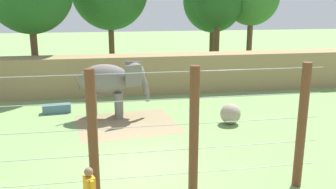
{
  "coord_description": "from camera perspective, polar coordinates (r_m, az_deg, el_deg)",
  "views": [
    {
      "loc": [
        -1.03,
        -11.72,
        5.54
      ],
      "look_at": [
        1.75,
        4.35,
        1.4
      ],
      "focal_mm": 38.93,
      "sensor_mm": 36.0,
      "label": 1
    }
  ],
  "objects": [
    {
      "name": "elephant",
      "position": [
        17.95,
        -9.01,
        2.01
      ],
      "size": [
        3.65,
        1.57,
        2.7
      ],
      "color": "slate",
      "rests_on": "ground"
    },
    {
      "name": "tree_behind_wall",
      "position": [
        28.68,
        7.81,
        14.21
      ],
      "size": [
        3.73,
        3.73,
        7.59
      ],
      "color": "brown",
      "rests_on": "ground"
    },
    {
      "name": "ground_plane",
      "position": [
        13.01,
        -4.4,
        -11.01
      ],
      "size": [
        120.0,
        120.0,
        0.0
      ],
      "primitive_type": "plane",
      "color": "#759956"
    },
    {
      "name": "feed_trough",
      "position": [
        19.65,
        -17.01,
        -2.11
      ],
      "size": [
        1.44,
        0.64,
        0.44
      ],
      "color": "slate",
      "rests_on": "ground"
    },
    {
      "name": "cable_fence",
      "position": [
        10.2,
        -3.54,
        -6.44
      ],
      "size": [
        10.36,
        0.28,
        3.87
      ],
      "color": "brown",
      "rests_on": "ground"
    },
    {
      "name": "tree_left_of_centre",
      "position": [
        31.66,
        7.09,
        14.36
      ],
      "size": [
        5.04,
        5.04,
        8.32
      ],
      "color": "brown",
      "rests_on": "ground"
    },
    {
      "name": "dirt_patch",
      "position": [
        17.2,
        -6.43,
        -4.62
      ],
      "size": [
        5.01,
        4.48,
        0.01
      ],
      "primitive_type": "cube",
      "rotation": [
        0.0,
        0.0,
        0.14
      ],
      "color": "#937F5B",
      "rests_on": "ground"
    },
    {
      "name": "embankment_wall",
      "position": [
        22.83,
        -7.05,
        3.14
      ],
      "size": [
        36.0,
        1.8,
        2.37
      ],
      "primitive_type": "cube",
      "color": "#997F56",
      "rests_on": "ground"
    },
    {
      "name": "enrichment_ball",
      "position": [
        17.29,
        9.75,
        -2.99
      ],
      "size": [
        0.96,
        0.96,
        0.96
      ],
      "primitive_type": "sphere",
      "color": "gray",
      "rests_on": "ground"
    }
  ]
}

